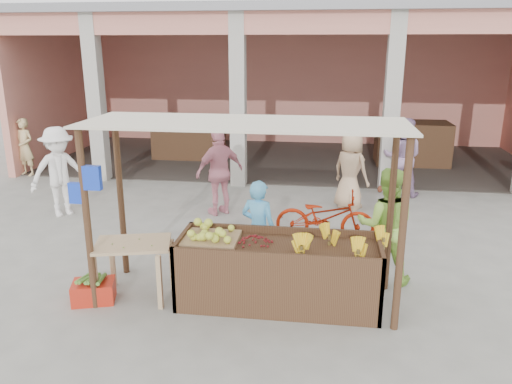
# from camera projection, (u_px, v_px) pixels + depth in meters

# --- Properties ---
(ground) EXTENTS (60.00, 60.00, 0.00)m
(ground) POSITION_uv_depth(u_px,v_px,m) (241.00, 299.00, 6.70)
(ground) COLOR slate
(ground) RESTS_ON ground
(market_building) EXTENTS (14.40, 6.40, 4.20)m
(market_building) POSITION_uv_depth(u_px,v_px,m) (293.00, 66.00, 14.41)
(market_building) COLOR tan
(market_building) RESTS_ON ground
(fruit_stall) EXTENTS (2.60, 0.95, 0.80)m
(fruit_stall) POSITION_uv_depth(u_px,v_px,m) (278.00, 275.00, 6.52)
(fruit_stall) COLOR #4A321D
(fruit_stall) RESTS_ON ground
(stall_awning) EXTENTS (4.09, 1.35, 2.39)m
(stall_awning) POSITION_uv_depth(u_px,v_px,m) (239.00, 155.00, 6.20)
(stall_awning) COLOR #4A321D
(stall_awning) RESTS_ON ground
(banana_heap) EXTENTS (1.17, 0.64, 0.21)m
(banana_heap) POSITION_uv_depth(u_px,v_px,m) (341.00, 243.00, 6.24)
(banana_heap) COLOR gold
(banana_heap) RESTS_ON fruit_stall
(melon_tray) EXTENTS (0.73, 0.63, 0.20)m
(melon_tray) POSITION_uv_depth(u_px,v_px,m) (211.00, 235.00, 6.55)
(melon_tray) COLOR #99774F
(melon_tray) RESTS_ON fruit_stall
(berry_heap) EXTENTS (0.47, 0.39, 0.15)m
(berry_heap) POSITION_uv_depth(u_px,v_px,m) (255.00, 239.00, 6.45)
(berry_heap) COLOR maroon
(berry_heap) RESTS_ON fruit_stall
(side_table) EXTENTS (1.10, 0.87, 0.79)m
(side_table) POSITION_uv_depth(u_px,v_px,m) (133.00, 252.00, 6.61)
(side_table) COLOR tan
(side_table) RESTS_ON ground
(papaya_pile) EXTENTS (0.68, 0.39, 0.19)m
(papaya_pile) POSITION_uv_depth(u_px,v_px,m) (132.00, 236.00, 6.54)
(papaya_pile) COLOR #538D2E
(papaya_pile) RESTS_ON side_table
(red_crate) EXTENTS (0.63, 0.53, 0.28)m
(red_crate) POSITION_uv_depth(u_px,v_px,m) (94.00, 291.00, 6.63)
(red_crate) COLOR red
(red_crate) RESTS_ON ground
(plantain_bundle) EXTENTS (0.41, 0.29, 0.08)m
(plantain_bundle) POSITION_uv_depth(u_px,v_px,m) (93.00, 279.00, 6.58)
(plantain_bundle) COLOR #4F802E
(plantain_bundle) RESTS_ON red_crate
(produce_sacks) EXTENTS (1.03, 0.77, 0.62)m
(produce_sacks) POSITION_uv_depth(u_px,v_px,m) (394.00, 180.00, 11.39)
(produce_sacks) COLOR maroon
(produce_sacks) RESTS_ON ground
(vendor_blue) EXTENTS (0.69, 0.60, 1.56)m
(vendor_blue) POSITION_uv_depth(u_px,v_px,m) (259.00, 226.00, 7.17)
(vendor_blue) COLOR #50AAE1
(vendor_blue) RESTS_ON ground
(vendor_green) EXTENTS (0.89, 0.56, 1.76)m
(vendor_green) POSITION_uv_depth(u_px,v_px,m) (386.00, 222.00, 7.03)
(vendor_green) COLOR #90C546
(vendor_green) RESTS_ON ground
(motorcycle) EXTENTS (0.64, 1.79, 0.93)m
(motorcycle) POSITION_uv_depth(u_px,v_px,m) (325.00, 216.00, 8.57)
(motorcycle) COLOR #981C06
(motorcycle) RESTS_ON ground
(shopper_a) EXTENTS (1.31, 1.30, 1.92)m
(shopper_a) POSITION_uv_depth(u_px,v_px,m) (59.00, 168.00, 9.77)
(shopper_a) COLOR white
(shopper_a) RESTS_ON ground
(shopper_b) EXTENTS (1.21, 1.16, 1.86)m
(shopper_b) POSITION_uv_depth(u_px,v_px,m) (220.00, 169.00, 9.84)
(shopper_b) COLOR pink
(shopper_b) RESTS_ON ground
(shopper_c) EXTENTS (1.04, 0.97, 1.80)m
(shopper_c) POSITION_uv_depth(u_px,v_px,m) (351.00, 166.00, 10.21)
(shopper_c) COLOR tan
(shopper_c) RESTS_ON ground
(shopper_e) EXTENTS (0.68, 0.58, 1.55)m
(shopper_e) POSITION_uv_depth(u_px,v_px,m) (25.00, 146.00, 12.86)
(shopper_e) COLOR #D8B77B
(shopper_e) RESTS_ON ground
(shopper_f) EXTENTS (1.02, 0.69, 1.92)m
(shopper_f) POSITION_uv_depth(u_px,v_px,m) (403.00, 153.00, 11.10)
(shopper_f) COLOR #95759D
(shopper_f) RESTS_ON ground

